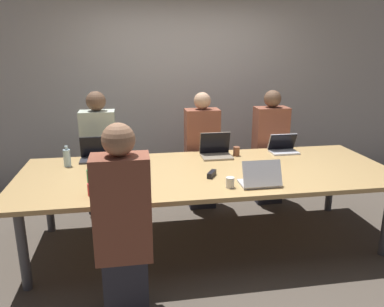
{
  "coord_description": "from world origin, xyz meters",
  "views": [
    {
      "loc": [
        -0.71,
        -3.36,
        1.92
      ],
      "look_at": [
        -0.14,
        0.1,
        0.92
      ],
      "focal_mm": 35.0,
      "sensor_mm": 36.0,
      "label": 1
    }
  ],
  "objects_px": {
    "laptop_near_left": "(125,189)",
    "bottle_near_left": "(92,181)",
    "person_far_left": "(100,154)",
    "laptop_near_midright": "(260,178)",
    "cup_near_midright": "(230,182)",
    "cup_far_center": "(236,151)",
    "cup_near_left": "(93,189)",
    "laptop_far_right": "(283,147)",
    "person_near_left": "(123,225)",
    "stapler": "(212,174)",
    "person_far_right": "(270,149)",
    "person_far_center": "(202,153)",
    "laptop_far_left": "(96,153)",
    "laptop_far_center": "(216,150)",
    "bottle_far_left": "(67,158)"
  },
  "relations": [
    {
      "from": "person_far_left",
      "to": "bottle_far_left",
      "type": "relative_size",
      "value": 6.83
    },
    {
      "from": "person_far_left",
      "to": "laptop_near_midright",
      "type": "height_order",
      "value": "person_far_left"
    },
    {
      "from": "cup_near_left",
      "to": "bottle_far_left",
      "type": "bearing_deg",
      "value": 111.4
    },
    {
      "from": "person_far_left",
      "to": "cup_far_center",
      "type": "bearing_deg",
      "value": -19.44
    },
    {
      "from": "laptop_far_center",
      "to": "laptop_near_midright",
      "type": "xyz_separation_m",
      "value": [
        0.17,
        -0.94,
        -0.01
      ]
    },
    {
      "from": "laptop_far_center",
      "to": "laptop_near_midright",
      "type": "bearing_deg",
      "value": -79.46
    },
    {
      "from": "bottle_far_left",
      "to": "person_near_left",
      "type": "distance_m",
      "value": 1.39
    },
    {
      "from": "person_far_left",
      "to": "cup_near_left",
      "type": "bearing_deg",
      "value": -87.78
    },
    {
      "from": "person_far_left",
      "to": "laptop_near_midright",
      "type": "relative_size",
      "value": 4.27
    },
    {
      "from": "person_near_left",
      "to": "laptop_far_right",
      "type": "distance_m",
      "value": 2.27
    },
    {
      "from": "cup_far_center",
      "to": "person_far_right",
      "type": "bearing_deg",
      "value": 38.99
    },
    {
      "from": "person_near_left",
      "to": "laptop_near_midright",
      "type": "bearing_deg",
      "value": -159.66
    },
    {
      "from": "cup_far_center",
      "to": "laptop_far_right",
      "type": "xyz_separation_m",
      "value": [
        0.56,
        0.05,
        0.01
      ]
    },
    {
      "from": "laptop_far_center",
      "to": "person_far_right",
      "type": "xyz_separation_m",
      "value": [
        0.79,
        0.44,
        -0.15
      ]
    },
    {
      "from": "laptop_far_center",
      "to": "cup_near_midright",
      "type": "xyz_separation_m",
      "value": [
        -0.09,
        -0.94,
        -0.03
      ]
    },
    {
      "from": "person_far_right",
      "to": "laptop_near_left",
      "type": "bearing_deg",
      "value": -140.65
    },
    {
      "from": "cup_far_center",
      "to": "cup_near_left",
      "type": "relative_size",
      "value": 0.99
    },
    {
      "from": "laptop_far_right",
      "to": "cup_near_left",
      "type": "bearing_deg",
      "value": -154.71
    },
    {
      "from": "laptop_near_midright",
      "to": "cup_near_midright",
      "type": "xyz_separation_m",
      "value": [
        -0.27,
        0.0,
        -0.02
      ]
    },
    {
      "from": "laptop_near_left",
      "to": "bottle_near_left",
      "type": "xyz_separation_m",
      "value": [
        -0.26,
        0.11,
        0.04
      ]
    },
    {
      "from": "laptop_near_midright",
      "to": "person_far_right",
      "type": "bearing_deg",
      "value": -114.01
    },
    {
      "from": "cup_near_left",
      "to": "laptop_near_left",
      "type": "bearing_deg",
      "value": -18.39
    },
    {
      "from": "bottle_near_left",
      "to": "laptop_far_center",
      "type": "bearing_deg",
      "value": 35.77
    },
    {
      "from": "bottle_near_left",
      "to": "laptop_far_right",
      "type": "distance_m",
      "value": 2.22
    },
    {
      "from": "person_far_left",
      "to": "person_near_left",
      "type": "bearing_deg",
      "value": -81.21
    },
    {
      "from": "laptop_far_left",
      "to": "person_far_left",
      "type": "xyz_separation_m",
      "value": [
        -0.0,
        0.43,
        -0.13
      ]
    },
    {
      "from": "cup_far_center",
      "to": "laptop_far_right",
      "type": "height_order",
      "value": "laptop_far_right"
    },
    {
      "from": "laptop_near_left",
      "to": "laptop_near_midright",
      "type": "bearing_deg",
      "value": -177.03
    },
    {
      "from": "laptop_near_left",
      "to": "bottle_far_left",
      "type": "bearing_deg",
      "value": -57.49
    },
    {
      "from": "person_near_left",
      "to": "laptop_near_midright",
      "type": "height_order",
      "value": "person_near_left"
    },
    {
      "from": "laptop_near_left",
      "to": "stapler",
      "type": "height_order",
      "value": "laptop_near_left"
    },
    {
      "from": "person_far_right",
      "to": "laptop_far_center",
      "type": "bearing_deg",
      "value": -150.73
    },
    {
      "from": "person_far_center",
      "to": "stapler",
      "type": "distance_m",
      "value": 1.09
    },
    {
      "from": "bottle_near_left",
      "to": "person_far_right",
      "type": "distance_m",
      "value": 2.42
    },
    {
      "from": "bottle_near_left",
      "to": "laptop_near_midright",
      "type": "relative_size",
      "value": 0.74
    },
    {
      "from": "person_far_left",
      "to": "person_far_right",
      "type": "xyz_separation_m",
      "value": [
        2.07,
        -0.08,
        -0.01
      ]
    },
    {
      "from": "laptop_near_midright",
      "to": "stapler",
      "type": "bearing_deg",
      "value": -39.73
    },
    {
      "from": "person_far_left",
      "to": "person_far_right",
      "type": "height_order",
      "value": "person_far_left"
    },
    {
      "from": "laptop_far_left",
      "to": "person_near_left",
      "type": "distance_m",
      "value": 1.5
    },
    {
      "from": "bottle_far_left",
      "to": "laptop_far_right",
      "type": "bearing_deg",
      "value": 3.31
    },
    {
      "from": "person_near_left",
      "to": "laptop_near_midright",
      "type": "relative_size",
      "value": 4.27
    },
    {
      "from": "laptop_far_left",
      "to": "person_near_left",
      "type": "bearing_deg",
      "value": -78.72
    },
    {
      "from": "bottle_near_left",
      "to": "stapler",
      "type": "bearing_deg",
      "value": 13.23
    },
    {
      "from": "cup_near_left",
      "to": "bottle_near_left",
      "type": "bearing_deg",
      "value": 102.35
    },
    {
      "from": "laptop_near_midright",
      "to": "person_far_right",
      "type": "distance_m",
      "value": 1.52
    },
    {
      "from": "person_far_center",
      "to": "laptop_far_right",
      "type": "relative_size",
      "value": 4.54
    },
    {
      "from": "person_far_left",
      "to": "laptop_far_center",
      "type": "relative_size",
      "value": 4.33
    },
    {
      "from": "laptop_far_left",
      "to": "cup_far_center",
      "type": "height_order",
      "value": "laptop_far_left"
    },
    {
      "from": "bottle_near_left",
      "to": "laptop_near_midright",
      "type": "bearing_deg",
      "value": -2.25
    },
    {
      "from": "person_far_center",
      "to": "laptop_near_left",
      "type": "height_order",
      "value": "person_far_center"
    }
  ]
}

